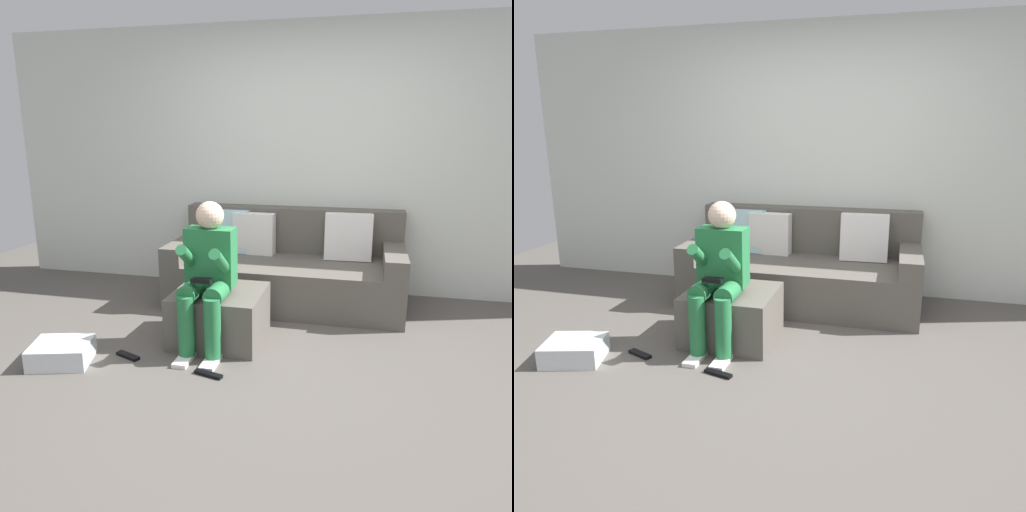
# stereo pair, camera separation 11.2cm
# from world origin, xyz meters

# --- Properties ---
(ground_plane) EXTENTS (8.14, 8.14, 0.00)m
(ground_plane) POSITION_xyz_m (0.00, 0.00, 0.00)
(ground_plane) COLOR #544F49
(wall_back) EXTENTS (6.26, 0.10, 2.52)m
(wall_back) POSITION_xyz_m (0.00, 2.00, 1.26)
(wall_back) COLOR silver
(wall_back) RESTS_ON ground_plane
(couch_sectional) EXTENTS (2.08, 0.94, 0.83)m
(couch_sectional) POSITION_xyz_m (-0.15, 1.56, 0.31)
(couch_sectional) COLOR #59544C
(couch_sectional) RESTS_ON ground_plane
(ottoman) EXTENTS (0.66, 0.62, 0.39)m
(ottoman) POSITION_xyz_m (-0.50, 0.57, 0.19)
(ottoman) COLOR #59544C
(ottoman) RESTS_ON ground_plane
(person_seated) EXTENTS (0.35, 0.55, 1.07)m
(person_seated) POSITION_xyz_m (-0.54, 0.40, 0.58)
(person_seated) COLOR #26723F
(person_seated) RESTS_ON ground_plane
(storage_bin) EXTENTS (0.46, 0.42, 0.15)m
(storage_bin) POSITION_xyz_m (-1.45, -0.05, 0.07)
(storage_bin) COLOR silver
(storage_bin) RESTS_ON ground_plane
(remote_near_ottoman) EXTENTS (0.20, 0.09, 0.02)m
(remote_near_ottoman) POSITION_xyz_m (-0.41, -0.00, 0.01)
(remote_near_ottoman) COLOR black
(remote_near_ottoman) RESTS_ON ground_plane
(remote_by_storage_bin) EXTENTS (0.20, 0.12, 0.02)m
(remote_by_storage_bin) POSITION_xyz_m (-1.05, 0.12, 0.01)
(remote_by_storage_bin) COLOR black
(remote_by_storage_bin) RESTS_ON ground_plane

